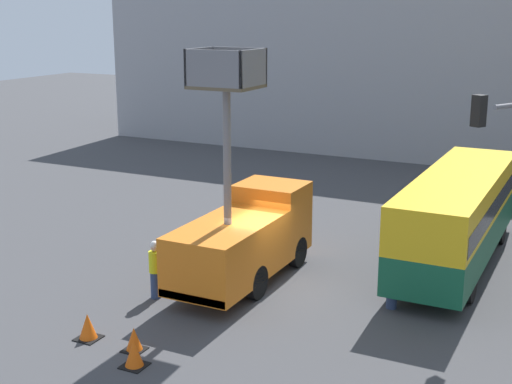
% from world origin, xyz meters
% --- Properties ---
extents(ground_plane, '(120.00, 120.00, 0.00)m').
position_xyz_m(ground_plane, '(0.00, 0.00, 0.00)').
color(ground_plane, '#424244').
extents(building_backdrop_far, '(44.00, 10.00, 11.01)m').
position_xyz_m(building_backdrop_far, '(0.00, 25.95, 5.51)').
color(building_backdrop_far, '#9E9EA3').
rests_on(building_backdrop_far, ground_plane).
extents(utility_truck, '(2.29, 6.38, 7.63)m').
position_xyz_m(utility_truck, '(-1.03, 0.12, 1.63)').
color(utility_truck, orange).
rests_on(utility_truck, ground_plane).
extents(city_bus, '(2.49, 10.31, 3.25)m').
position_xyz_m(city_bus, '(4.85, 4.84, 1.92)').
color(city_bus, '#145638').
rests_on(city_bus, ground_plane).
extents(road_worker_near_truck, '(0.38, 0.38, 1.86)m').
position_xyz_m(road_worker_near_truck, '(-2.86, -2.36, 0.93)').
color(road_worker_near_truck, navy).
rests_on(road_worker_near_truck, ground_plane).
extents(road_worker_directing, '(0.38, 0.38, 1.91)m').
position_xyz_m(road_worker_directing, '(3.93, 0.15, 0.96)').
color(road_worker_directing, navy).
rests_on(road_worker_directing, ground_plane).
extents(traffic_cone_near_truck, '(0.64, 0.64, 0.73)m').
position_xyz_m(traffic_cone_near_truck, '(-2.89, -5.58, 0.34)').
color(traffic_cone_near_truck, black).
rests_on(traffic_cone_near_truck, ground_plane).
extents(traffic_cone_mid_road, '(0.62, 0.62, 0.71)m').
position_xyz_m(traffic_cone_mid_road, '(-0.84, -6.29, 0.33)').
color(traffic_cone_mid_road, black).
rests_on(traffic_cone_mid_road, ground_plane).
extents(traffic_cone_far_side, '(0.56, 0.56, 0.65)m').
position_xyz_m(traffic_cone_far_side, '(-1.36, -5.58, 0.30)').
color(traffic_cone_far_side, black).
rests_on(traffic_cone_far_side, ground_plane).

